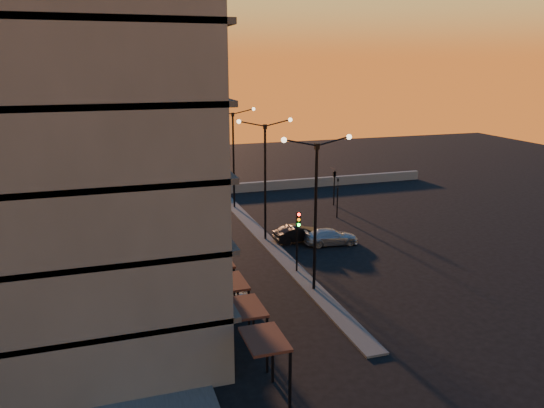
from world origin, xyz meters
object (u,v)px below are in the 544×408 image
(streetlamp_mid, at_px, (265,170))
(car_wagon, at_px, (331,237))
(traffic_light_main, at_px, (298,232))
(car_hatchback, at_px, (215,303))
(car_sedan, at_px, (298,233))

(streetlamp_mid, bearing_deg, car_wagon, -28.89)
(streetlamp_mid, bearing_deg, traffic_light_main, -90.00)
(car_hatchback, bearing_deg, car_sedan, -54.90)
(streetlamp_mid, bearing_deg, car_hatchback, -119.45)
(streetlamp_mid, xyz_separation_m, traffic_light_main, (0.00, -7.13, -2.70))
(car_hatchback, relative_size, car_sedan, 1.19)
(car_hatchback, bearing_deg, traffic_light_main, -70.65)
(traffic_light_main, bearing_deg, streetlamp_mid, 90.00)
(streetlamp_mid, xyz_separation_m, car_hatchback, (-6.50, -11.51, -4.80))
(car_sedan, bearing_deg, car_hatchback, 135.94)
(streetlamp_mid, height_order, car_sedan, streetlamp_mid)
(car_hatchback, bearing_deg, streetlamp_mid, -44.09)
(streetlamp_mid, distance_m, traffic_light_main, 7.62)
(streetlamp_mid, relative_size, traffic_light_main, 2.24)
(traffic_light_main, height_order, car_wagon, traffic_light_main)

